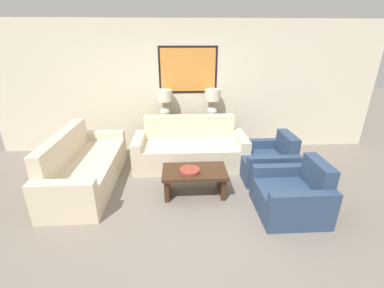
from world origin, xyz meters
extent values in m
plane|color=slate|center=(0.00, 0.00, 0.00)|extent=(20.00, 20.00, 0.00)
cube|color=beige|center=(0.00, 2.42, 1.32)|extent=(8.02, 0.10, 2.65)
cube|color=black|center=(0.00, 2.37, 1.70)|extent=(1.18, 0.01, 0.92)
cube|color=orange|center=(0.00, 2.36, 1.70)|extent=(1.10, 0.02, 0.84)
cube|color=#332319|center=(0.00, 2.17, 0.38)|extent=(1.40, 0.35, 0.75)
cylinder|color=silver|center=(-0.49, 2.17, 0.77)|extent=(0.18, 0.18, 0.02)
sphere|color=silver|center=(-0.49, 2.17, 0.89)|extent=(0.22, 0.22, 0.22)
cylinder|color=#8C7A51|center=(-0.49, 2.17, 1.06)|extent=(0.02, 0.02, 0.12)
cylinder|color=beige|center=(-0.49, 2.17, 1.23)|extent=(0.32, 0.32, 0.22)
cylinder|color=silver|center=(0.49, 2.17, 0.77)|extent=(0.18, 0.18, 0.02)
sphere|color=silver|center=(0.49, 2.17, 0.89)|extent=(0.22, 0.22, 0.22)
cylinder|color=#8C7A51|center=(0.49, 2.17, 1.06)|extent=(0.02, 0.02, 0.12)
cylinder|color=beige|center=(0.49, 2.17, 1.23)|extent=(0.32, 0.32, 0.22)
cube|color=beige|center=(0.00, 1.40, 0.22)|extent=(1.75, 0.67, 0.45)
cube|color=beige|center=(0.00, 1.83, 0.45)|extent=(1.75, 0.18, 0.91)
cube|color=beige|center=(-0.96, 1.49, 0.30)|extent=(0.18, 0.85, 0.60)
cube|color=beige|center=(0.96, 1.49, 0.30)|extent=(0.18, 0.85, 0.60)
cube|color=beige|center=(-1.64, 0.89, 0.22)|extent=(0.67, 1.75, 0.45)
cube|color=beige|center=(-2.06, 0.89, 0.45)|extent=(0.18, 1.75, 0.91)
cube|color=beige|center=(-1.73, -0.07, 0.30)|extent=(0.85, 0.18, 0.60)
cube|color=beige|center=(-1.73, 1.85, 0.30)|extent=(0.85, 0.18, 0.60)
cube|color=#3D2616|center=(0.02, 0.49, 0.40)|extent=(0.98, 0.56, 0.05)
cube|color=#3D2616|center=(-0.41, 0.49, 0.19)|extent=(0.07, 0.45, 0.37)
cube|color=#3D2616|center=(0.44, 0.49, 0.19)|extent=(0.07, 0.45, 0.37)
cylinder|color=#93382D|center=(-0.06, 0.44, 0.45)|extent=(0.30, 0.30, 0.05)
cube|color=navy|center=(1.22, 1.02, 0.19)|extent=(0.69, 0.61, 0.38)
cube|color=navy|center=(1.66, 1.02, 0.39)|extent=(0.18, 0.61, 0.78)
cube|color=navy|center=(1.31, 1.39, 0.27)|extent=(0.87, 0.14, 0.54)
cube|color=navy|center=(1.31, 0.64, 0.27)|extent=(0.87, 0.14, 0.54)
cube|color=navy|center=(1.22, -0.03, 0.19)|extent=(0.69, 0.61, 0.38)
cube|color=navy|center=(1.66, -0.03, 0.39)|extent=(0.18, 0.61, 0.78)
cube|color=navy|center=(1.31, 0.34, 0.27)|extent=(0.87, 0.14, 0.54)
cube|color=navy|center=(1.31, -0.40, 0.27)|extent=(0.87, 0.14, 0.54)
camera|label=1|loc=(-0.21, -2.98, 2.29)|focal=24.00mm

